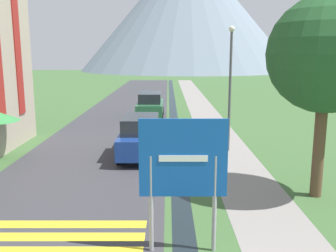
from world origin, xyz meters
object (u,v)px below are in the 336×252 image
at_px(road_sign, 183,168).
at_px(streetlamp, 230,79).
at_px(parked_car_far, 150,105).
at_px(tree_by_path, 326,55).
at_px(parked_car_near, 141,136).

bearing_deg(road_sign, streetlamp, 74.71).
bearing_deg(road_sign, parked_car_far, 95.01).
height_order(streetlamp, tree_by_path, tree_by_path).
bearing_deg(parked_car_far, streetlamp, -65.53).
bearing_deg(parked_car_near, parked_car_far, 90.35).
height_order(road_sign, parked_car_near, road_sign).
relative_size(parked_car_near, tree_by_path, 0.71).
height_order(parked_car_near, streetlamp, streetlamp).
xyz_separation_m(parked_car_far, streetlamp, (4.11, -9.02, 2.44)).
height_order(road_sign, tree_by_path, tree_by_path).
relative_size(parked_car_near, streetlamp, 0.78).
bearing_deg(streetlamp, road_sign, -105.29).
bearing_deg(streetlamp, parked_car_far, 114.47).
distance_m(parked_car_near, tree_by_path, 8.43).
distance_m(road_sign, tree_by_path, 6.10).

